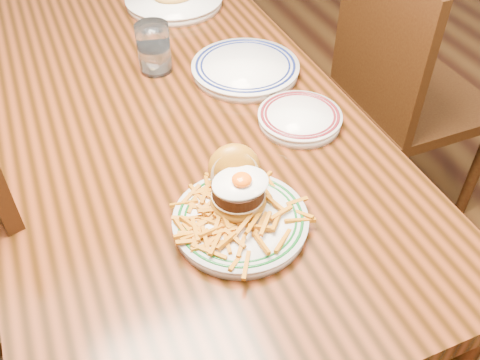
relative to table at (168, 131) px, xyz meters
name	(u,v)px	position (x,y,z in m)	size (l,w,h in m)	color
floor	(186,284)	(0.00, 0.00, -0.66)	(6.00, 6.00, 0.00)	black
table	(168,131)	(0.00, 0.00, 0.00)	(0.85, 1.60, 0.75)	black
chair_right	(401,92)	(0.82, 0.10, -0.16)	(0.44, 0.44, 0.93)	#37200B
main_plate	(239,208)	(0.02, -0.43, 0.12)	(0.26, 0.27, 0.12)	white
side_plate	(300,118)	(0.26, -0.20, 0.11)	(0.19, 0.21, 0.03)	white
rear_plate	(245,68)	(0.23, 0.04, 0.11)	(0.28, 0.28, 0.03)	white
water_glass	(154,51)	(0.02, 0.15, 0.14)	(0.09, 0.09, 0.13)	white
far_plate	(174,0)	(0.18, 0.49, 0.11)	(0.30, 0.30, 0.05)	white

